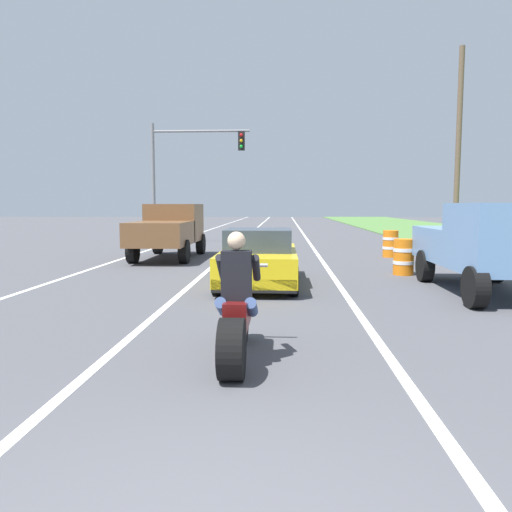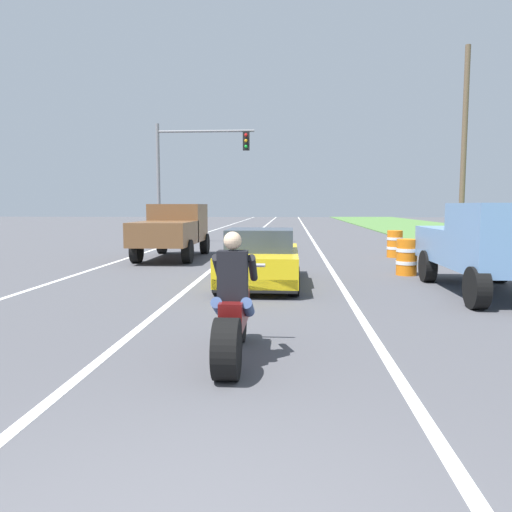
% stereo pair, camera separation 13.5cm
% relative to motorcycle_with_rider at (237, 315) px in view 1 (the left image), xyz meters
% --- Properties ---
extents(lane_stripe_left_solid, '(0.14, 120.00, 0.01)m').
position_rel_motorcycle_with_rider_xyz_m(lane_stripe_left_solid, '(-5.28, 16.33, -0.59)').
color(lane_stripe_left_solid, white).
rests_on(lane_stripe_left_solid, ground).
extents(lane_stripe_right_solid, '(0.14, 120.00, 0.01)m').
position_rel_motorcycle_with_rider_xyz_m(lane_stripe_right_solid, '(1.92, 16.33, -0.59)').
color(lane_stripe_right_solid, white).
rests_on(lane_stripe_right_solid, ground).
extents(lane_stripe_centre_dashed, '(0.14, 120.00, 0.01)m').
position_rel_motorcycle_with_rider_xyz_m(lane_stripe_centre_dashed, '(-1.68, 16.33, -0.59)').
color(lane_stripe_centre_dashed, white).
rests_on(lane_stripe_centre_dashed, ground).
extents(motorcycle_with_rider, '(0.70, 2.21, 1.62)m').
position_rel_motorcycle_with_rider_xyz_m(motorcycle_with_rider, '(0.00, 0.00, 0.00)').
color(motorcycle_with_rider, black).
rests_on(motorcycle_with_rider, ground).
extents(sports_car_yellow, '(1.84, 4.30, 1.37)m').
position_rel_motorcycle_with_rider_xyz_m(sports_car_yellow, '(-0.03, 6.12, 0.04)').
color(sports_car_yellow, yellow).
rests_on(sports_car_yellow, ground).
extents(pickup_truck_left_lane_brown, '(2.02, 4.80, 1.98)m').
position_rel_motorcycle_with_rider_xyz_m(pickup_truck_left_lane_brown, '(-3.60, 11.99, 0.51)').
color(pickup_truck_left_lane_brown, brown).
rests_on(pickup_truck_left_lane_brown, ground).
extents(pickup_truck_right_shoulder_light_blue, '(2.02, 4.80, 1.98)m').
position_rel_motorcycle_with_rider_xyz_m(pickup_truck_right_shoulder_light_blue, '(5.04, 5.22, 0.51)').
color(pickup_truck_right_shoulder_light_blue, '#6B93C6').
rests_on(pickup_truck_right_shoulder_light_blue, ground).
extents(traffic_light_mast_near, '(4.96, 0.34, 6.00)m').
position_rel_motorcycle_with_rider_xyz_m(traffic_light_mast_near, '(-4.45, 19.07, 3.43)').
color(traffic_light_mast_near, gray).
rests_on(traffic_light_mast_near, ground).
extents(utility_pole_roadside, '(0.24, 0.24, 8.95)m').
position_rel_motorcycle_with_rider_xyz_m(utility_pole_roadside, '(8.42, 17.30, 3.88)').
color(utility_pole_roadside, brown).
rests_on(utility_pole_roadside, ground).
extents(construction_barrel_nearest, '(0.58, 0.58, 1.00)m').
position_rel_motorcycle_with_rider_xyz_m(construction_barrel_nearest, '(3.92, 8.04, -0.09)').
color(construction_barrel_nearest, orange).
rests_on(construction_barrel_nearest, ground).
extents(construction_barrel_mid, '(0.58, 0.58, 1.00)m').
position_rel_motorcycle_with_rider_xyz_m(construction_barrel_mid, '(4.57, 12.85, -0.09)').
color(construction_barrel_mid, orange).
rests_on(construction_barrel_mid, ground).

